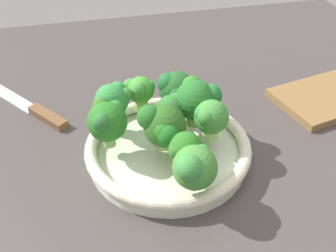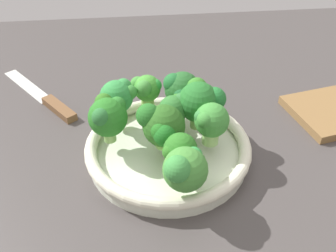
% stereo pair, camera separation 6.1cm
% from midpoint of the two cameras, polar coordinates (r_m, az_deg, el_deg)
% --- Properties ---
extents(ground_plane, '(1.30, 1.30, 0.03)m').
position_cam_midpoint_polar(ground_plane, '(0.66, 5.74, -5.98)').
color(ground_plane, '#443F3D').
extents(bowl, '(0.28, 0.28, 0.04)m').
position_cam_midpoint_polar(bowl, '(0.64, 2.73, -3.50)').
color(bowl, silver).
rests_on(bowl, ground_plane).
extents(broccoli_floret_0, '(0.05, 0.05, 0.07)m').
position_cam_midpoint_polar(broccoli_floret_0, '(0.64, 3.76, 2.39)').
color(broccoli_floret_0, '#86B054').
rests_on(broccoli_floret_0, bowl).
extents(broccoli_floret_1, '(0.08, 0.08, 0.08)m').
position_cam_midpoint_polar(broccoli_floret_1, '(0.59, 2.05, -0.26)').
color(broccoli_floret_1, '#84BA57').
rests_on(broccoli_floret_1, bowl).
extents(broccoli_floret_2, '(0.06, 0.06, 0.07)m').
position_cam_midpoint_polar(broccoli_floret_2, '(0.61, 9.16, 0.63)').
color(broccoli_floret_2, '#98C871').
rests_on(broccoli_floret_2, bowl).
extents(broccoli_floret_3, '(0.06, 0.07, 0.08)m').
position_cam_midpoint_polar(broccoli_floret_3, '(0.61, -6.06, 1.39)').
color(broccoli_floret_3, '#8FC065').
rests_on(broccoli_floret_3, bowl).
extents(broccoli_floret_4, '(0.06, 0.07, 0.07)m').
position_cam_midpoint_polar(broccoli_floret_4, '(0.53, 5.88, -6.36)').
color(broccoli_floret_4, '#8BCC6A').
rests_on(broccoli_floret_4, bowl).
extents(broccoli_floret_5, '(0.06, 0.06, 0.07)m').
position_cam_midpoint_polar(broccoli_floret_5, '(0.68, -0.65, 5.45)').
color(broccoli_floret_5, '#92C65B').
rests_on(broccoli_floret_5, bowl).
extents(broccoli_floret_6, '(0.07, 0.07, 0.08)m').
position_cam_midpoint_polar(broccoli_floret_6, '(0.67, 5.06, 5.28)').
color(broccoli_floret_6, '#82B35B').
rests_on(broccoli_floret_6, bowl).
extents(broccoli_floret_7, '(0.08, 0.07, 0.08)m').
position_cam_midpoint_polar(broccoli_floret_7, '(0.64, 7.55, 3.62)').
color(broccoli_floret_7, '#86B05D').
rests_on(broccoli_floret_7, bowl).
extents(broccoli_floret_8, '(0.05, 0.05, 0.06)m').
position_cam_midpoint_polar(broccoli_floret_8, '(0.56, 4.97, -3.85)').
color(broccoli_floret_8, '#9BC771').
rests_on(broccoli_floret_8, bowl).
extents(broccoli_floret_9, '(0.06, 0.06, 0.07)m').
position_cam_midpoint_polar(broccoli_floret_9, '(0.66, -4.73, 4.23)').
color(broccoli_floret_9, '#9ED861').
rests_on(broccoli_floret_9, bowl).
extents(knife, '(0.18, 0.23, 0.01)m').
position_cam_midpoint_polar(knife, '(0.82, -15.40, 3.68)').
color(knife, silver).
rests_on(knife, ground_plane).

